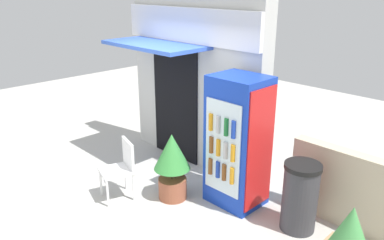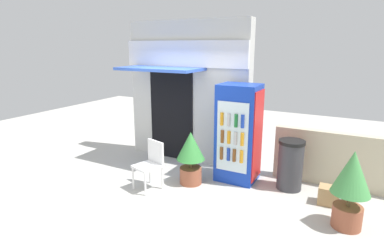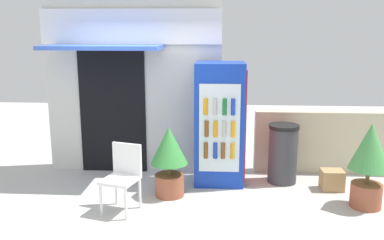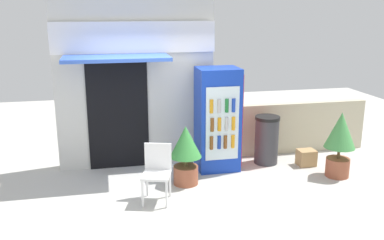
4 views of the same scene
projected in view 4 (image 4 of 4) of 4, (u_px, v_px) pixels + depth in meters
ground at (172, 198)px, 6.75m from camera, size 16.00×16.00×0.00m
storefront_building at (134, 81)px, 7.84m from camera, size 2.90×1.18×3.13m
drink_cooler at (218, 119)px, 7.78m from camera, size 0.77×0.69×1.89m
plastic_chair at (157, 169)px, 6.58m from camera, size 0.53×0.55×0.89m
potted_plant_near_shop at (186, 151)px, 7.16m from camera, size 0.54×0.54×1.02m
potted_plant_curbside at (340, 139)px, 7.46m from camera, size 0.54×0.54×1.18m
trash_bin at (267, 140)px, 8.16m from camera, size 0.47×0.47×0.93m
stone_boundary_wall at (301, 127)px, 8.85m from camera, size 2.75×0.20×1.04m
cardboard_box at (306, 158)px, 8.12m from camera, size 0.33×0.27×0.31m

